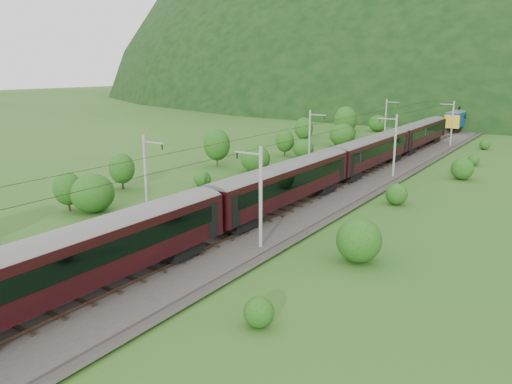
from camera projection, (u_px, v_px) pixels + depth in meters
The scene contains 14 objects.
ground at pixel (200, 236), 42.87m from camera, with size 600.00×600.00×0.00m, color #25561B.
railbed at pixel (263, 208), 50.93m from camera, with size 14.00×220.00×0.30m, color #38332D.
track_left at pixel (243, 203), 52.16m from camera, with size 2.40×220.00×0.27m.
track_right at pixel (283, 209), 49.60m from camera, with size 2.40×220.00×0.27m.
catenary_left at pixel (310, 137), 70.98m from camera, with size 2.54×192.28×8.00m.
catenary_right at pixel (394, 144), 64.43m from camera, with size 2.54×192.28×8.00m.
overhead_wires at pixel (263, 140), 49.25m from camera, with size 4.83×198.00×0.03m.
mountain_ridge at pixel (342, 89), 350.01m from camera, with size 336.00×280.00×132.00m, color black.
train at pixel (335, 159), 58.44m from camera, with size 3.13×148.97×5.45m.
hazard_post_near at pixel (401, 145), 87.27m from camera, with size 0.15×0.15×1.41m, color red.
hazard_post_far at pixel (383, 153), 78.42m from camera, with size 0.15×0.15×1.44m, color red.
signal at pixel (388, 136), 94.91m from camera, with size 0.21×0.21×1.89m.
vegetation_left at pixel (237, 153), 70.59m from camera, with size 11.79×142.79×6.56m.
vegetation_right at pixel (328, 258), 34.30m from camera, with size 5.71×106.62×3.10m.
Camera 1 is at (26.42, -31.31, 14.03)m, focal length 35.00 mm.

